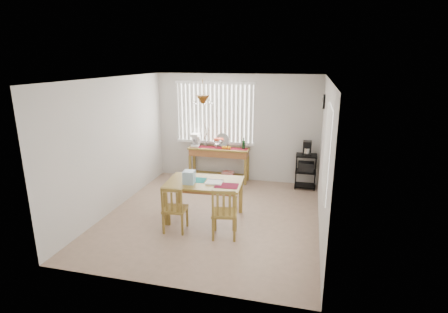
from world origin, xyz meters
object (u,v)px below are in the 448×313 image
(cart_items, at_px, (307,148))
(dining_table, at_px, (204,186))
(sideboard, at_px, (219,156))
(chair_left, at_px, (174,209))
(wire_cart, at_px, (306,168))
(chair_right, at_px, (224,213))

(cart_items, xyz_separation_m, dining_table, (-1.81, -2.14, -0.30))
(cart_items, height_order, dining_table, cart_items)
(sideboard, distance_m, chair_left, 2.78)
(sideboard, distance_m, dining_table, 2.17)
(sideboard, relative_size, dining_table, 1.03)
(wire_cart, bearing_deg, dining_table, -130.24)
(dining_table, relative_size, chair_right, 1.60)
(cart_items, relative_size, chair_right, 0.37)
(wire_cart, bearing_deg, cart_items, 90.00)
(sideboard, height_order, wire_cart, sideboard)
(dining_table, bearing_deg, wire_cart, 49.76)
(wire_cart, xyz_separation_m, cart_items, (0.00, 0.01, 0.47))
(cart_items, bearing_deg, dining_table, -130.13)
(wire_cart, height_order, chair_right, chair_right)
(chair_left, distance_m, chair_right, 0.90)
(cart_items, xyz_separation_m, chair_right, (-1.27, -2.76, -0.52))
(dining_table, bearing_deg, chair_left, -120.13)
(wire_cart, relative_size, chair_right, 0.90)
(chair_right, bearing_deg, cart_items, 65.34)
(chair_right, bearing_deg, sideboard, 106.37)
(wire_cart, relative_size, chair_left, 0.95)
(chair_left, bearing_deg, cart_items, 51.90)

